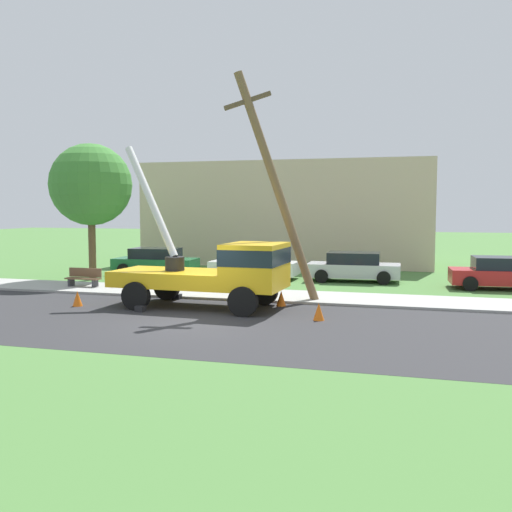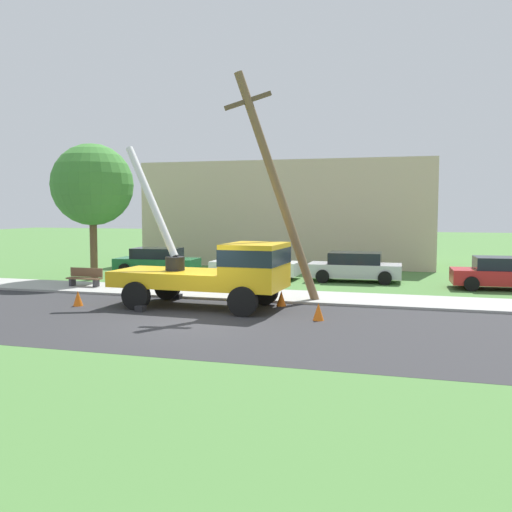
{
  "view_description": "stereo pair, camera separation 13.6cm",
  "coord_description": "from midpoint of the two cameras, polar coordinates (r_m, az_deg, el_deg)",
  "views": [
    {
      "loc": [
        6.93,
        -16.66,
        3.59
      ],
      "look_at": [
        1.4,
        2.7,
        1.9
      ],
      "focal_mm": 40.67,
      "sensor_mm": 36.0,
      "label": 1
    },
    {
      "loc": [
        7.06,
        -16.62,
        3.59
      ],
      "look_at": [
        1.4,
        2.7,
        1.9
      ],
      "focal_mm": 40.67,
      "sensor_mm": 36.0,
      "label": 2
    }
  ],
  "objects": [
    {
      "name": "parked_sedan_green",
      "position": [
        31.5,
        -9.96,
        -0.51
      ],
      "size": [
        4.49,
        2.18,
        1.42
      ],
      "color": "#1E6638",
      "rests_on": "ground"
    },
    {
      "name": "utility_truck",
      "position": [
        20.55,
        -3.68,
        -1.3
      ],
      "size": [
        6.76,
        3.21,
        5.98
      ],
      "color": "gold",
      "rests_on": "ground"
    },
    {
      "name": "traffic_cone_ahead",
      "position": [
        18.6,
        5.98,
        -5.47
      ],
      "size": [
        0.36,
        0.36,
        0.56
      ],
      "primitive_type": "cone",
      "color": "orange",
      "rests_on": "ground"
    },
    {
      "name": "roadside_tree_near",
      "position": [
        29.81,
        -16.07,
        6.73
      ],
      "size": [
        4.02,
        4.02,
        6.72
      ],
      "color": "brown",
      "rests_on": "ground"
    },
    {
      "name": "parked_sedan_red",
      "position": [
        27.6,
        22.95,
        -1.56
      ],
      "size": [
        4.51,
        2.2,
        1.42
      ],
      "color": "#B21E1E",
      "rests_on": "ground"
    },
    {
      "name": "traffic_cone_curbside",
      "position": [
        21.17,
        2.31,
        -4.19
      ],
      "size": [
        0.36,
        0.36,
        0.56
      ],
      "primitive_type": "cone",
      "color": "orange",
      "rests_on": "ground"
    },
    {
      "name": "parked_sedan_white",
      "position": [
        29.26,
        -0.31,
        -0.84
      ],
      "size": [
        4.42,
        2.06,
        1.42
      ],
      "color": "silver",
      "rests_on": "ground"
    },
    {
      "name": "sidewalk_strip",
      "position": [
        23.67,
        -1.45,
        -3.8
      ],
      "size": [
        80.0,
        2.94,
        0.1
      ],
      "primitive_type": "cube",
      "color": "#9E9E99",
      "rests_on": "ground"
    },
    {
      "name": "park_bench",
      "position": [
        26.82,
        -16.72,
        -2.09
      ],
      "size": [
        1.6,
        0.45,
        0.9
      ],
      "color": "brown",
      "rests_on": "ground"
    },
    {
      "name": "road_asphalt",
      "position": [
        18.4,
        -6.78,
        -6.46
      ],
      "size": [
        80.0,
        8.44,
        0.01
      ],
      "primitive_type": "cube",
      "color": "#2B2B2D",
      "rests_on": "ground"
    },
    {
      "name": "ground_plane",
      "position": [
        29.7,
        2.19,
        -2.14
      ],
      "size": [
        120.0,
        120.0,
        0.0
      ],
      "primitive_type": "plane",
      "color": "#477538"
    },
    {
      "name": "traffic_cone_behind",
      "position": [
        22.12,
        -17.32,
        -4.02
      ],
      "size": [
        0.36,
        0.36,
        0.56
      ],
      "primitive_type": "cone",
      "color": "orange",
      "rests_on": "ground"
    },
    {
      "name": "leaning_utility_pole",
      "position": [
        21.74,
        1.81,
        6.96
      ],
      "size": [
        3.45,
        1.57,
        8.61
      ],
      "color": "brown",
      "rests_on": "ground"
    },
    {
      "name": "lowrise_building_backdrop",
      "position": [
        37.36,
        3.11,
        4.2
      ],
      "size": [
        18.0,
        6.0,
        6.4
      ],
      "primitive_type": "cube",
      "color": "#C6B293",
      "rests_on": "ground"
    },
    {
      "name": "parked_sedan_silver",
      "position": [
        28.46,
        9.46,
        -1.06
      ],
      "size": [
        4.46,
        2.13,
        1.42
      ],
      "color": "#B7B7BF",
      "rests_on": "ground"
    }
  ]
}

